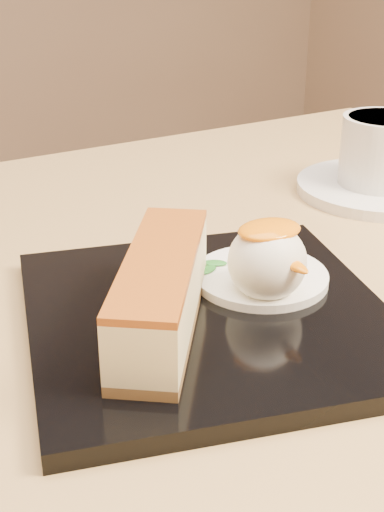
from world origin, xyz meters
TOP-DOWN VIEW (x-y plane):
  - table at (0.00, 0.00)m, footprint 0.80×0.80m
  - dessert_plate at (-0.06, 0.01)m, footprint 0.27×0.27m
  - cheesecake at (-0.09, 0.00)m, footprint 0.12×0.14m
  - cream_smear at (-0.01, 0.02)m, footprint 0.09×0.09m
  - ice_cream_scoop at (-0.02, 0.00)m, footprint 0.05×0.05m
  - mango_sauce at (-0.02, 0.00)m, footprint 0.04×0.03m
  - mint_sprig at (-0.04, 0.05)m, footprint 0.03×0.02m
  - saucer at (0.20, 0.13)m, footprint 0.15×0.15m
  - coffee_cup at (0.20, 0.13)m, footprint 0.10×0.08m

SIDE VIEW (x-z plane):
  - table at x=0.00m, z-range 0.20..0.92m
  - saucer at x=0.20m, z-range 0.72..0.73m
  - dessert_plate at x=-0.06m, z-range 0.72..0.73m
  - cream_smear at x=-0.01m, z-range 0.73..0.74m
  - mint_sprig at x=-0.04m, z-range 0.74..0.74m
  - cheesecake at x=-0.09m, z-range 0.73..0.78m
  - ice_cream_scoop at x=-0.02m, z-range 0.73..0.78m
  - coffee_cup at x=0.20m, z-range 0.73..0.79m
  - mango_sauce at x=-0.02m, z-range 0.77..0.78m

